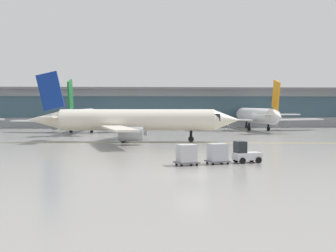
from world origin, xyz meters
The scene contains 9 objects.
ground_plane centered at (0.00, 0.00, 0.00)m, with size 400.00×400.00×0.00m, color gray.
taxiway_centreline_stripe centered at (-4.13, 32.44, 0.00)m, with size 110.00×0.36×0.01m, color yellow.
terminal_concourse centered at (0.00, 82.44, 4.92)m, with size 174.58×11.00×9.60m.
gate_airplane_1 centered at (-14.95, 59.96, 3.02)m, with size 28.21×30.40×10.07m.
gate_airplane_2 centered at (21.64, 64.14, 3.09)m, with size 28.93×31.10×10.31m.
taxiing_regional_jet centered at (-4.54, 34.47, 3.18)m, with size 32.04×29.69×10.61m.
baggage_tug centered at (6.09, 7.84, 0.89)m, with size 2.87×2.14×2.10m.
cargo_dolly_lead centered at (3.28, 7.13, 1.05)m, with size 2.43×2.07×1.94m.
cargo_dolly_trailing centered at (0.25, 6.36, 1.05)m, with size 2.43×2.07×1.94m.
Camera 1 is at (-4.56, -38.11, 5.71)m, focal length 51.88 mm.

